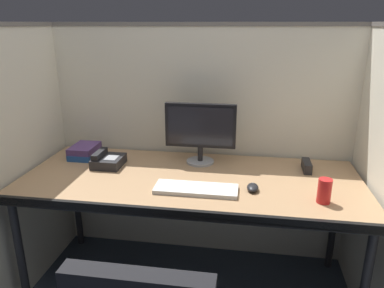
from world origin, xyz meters
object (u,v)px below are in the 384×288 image
object	(u,v)px
desk	(190,186)
desk_phone	(108,161)
red_stapler	(307,166)
keyboard_main	(196,189)
computer_mouse	(253,187)
soda_can	(324,191)
monitor_center	(200,129)
book_stack	(85,151)

from	to	relation	value
desk	desk_phone	distance (m)	0.54
red_stapler	keyboard_main	bearing A→B (deg)	-147.81
computer_mouse	red_stapler	size ratio (longest dim) A/B	0.64
red_stapler	soda_can	bearing A→B (deg)	-86.60
monitor_center	keyboard_main	distance (m)	0.46
keyboard_main	desk_phone	distance (m)	0.64
red_stapler	desk_phone	distance (m)	1.19
monitor_center	desk_phone	distance (m)	0.60
monitor_center	soda_can	size ratio (longest dim) A/B	3.52
monitor_center	desk_phone	world-z (taller)	monitor_center
book_stack	desk_phone	distance (m)	0.24
keyboard_main	computer_mouse	bearing A→B (deg)	10.13
desk_phone	soda_can	size ratio (longest dim) A/B	1.56
desk	red_stapler	bearing A→B (deg)	18.17
desk	book_stack	world-z (taller)	book_stack
desk	soda_can	xyz separation A→B (m)	(0.68, -0.19, 0.11)
desk	soda_can	size ratio (longest dim) A/B	15.57
keyboard_main	desk_phone	xyz separation A→B (m)	(-0.58, 0.27, 0.02)
computer_mouse	soda_can	distance (m)	0.35
desk_phone	soda_can	distance (m)	1.25
monitor_center	desk_phone	bearing A→B (deg)	-165.84
monitor_center	red_stapler	xyz separation A→B (m)	(0.64, -0.03, -0.19)
keyboard_main	computer_mouse	size ratio (longest dim) A/B	4.48
keyboard_main	book_stack	bearing A→B (deg)	153.32
keyboard_main	red_stapler	bearing A→B (deg)	32.19
monitor_center	computer_mouse	bearing A→B (deg)	-47.68
monitor_center	soda_can	bearing A→B (deg)	-33.39
soda_can	book_stack	bearing A→B (deg)	163.27
keyboard_main	book_stack	world-z (taller)	book_stack
book_stack	red_stapler	world-z (taller)	book_stack
keyboard_main	red_stapler	xyz separation A→B (m)	(0.60, 0.38, 0.02)
book_stack	desk_phone	size ratio (longest dim) A/B	1.13
book_stack	computer_mouse	bearing A→B (deg)	-17.73
book_stack	keyboard_main	bearing A→B (deg)	-26.68
book_stack	soda_can	distance (m)	1.48
keyboard_main	computer_mouse	world-z (taller)	computer_mouse
desk	keyboard_main	xyz separation A→B (m)	(0.06, -0.16, 0.06)
desk	monitor_center	bearing A→B (deg)	84.59
book_stack	red_stapler	xyz separation A→B (m)	(1.39, -0.02, -0.01)
desk	soda_can	world-z (taller)	soda_can
desk	keyboard_main	bearing A→B (deg)	-70.87
monitor_center	red_stapler	bearing A→B (deg)	-2.40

